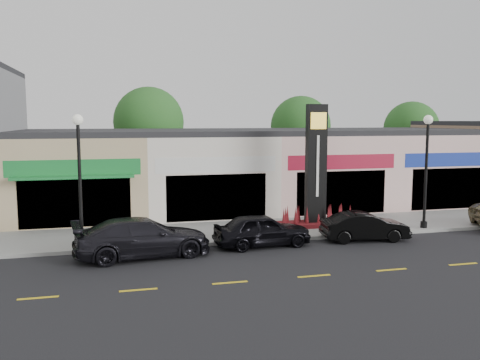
% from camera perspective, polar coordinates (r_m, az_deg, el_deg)
% --- Properties ---
extents(ground, '(120.00, 120.00, 0.00)m').
position_cam_1_polar(ground, '(20.81, 5.14, -8.28)').
color(ground, black).
rests_on(ground, ground).
extents(sidewalk, '(52.00, 4.30, 0.15)m').
position_cam_1_polar(sidewalk, '(24.82, 1.83, -5.60)').
color(sidewalk, gray).
rests_on(sidewalk, ground).
extents(curb, '(52.00, 0.20, 0.15)m').
position_cam_1_polar(curb, '(22.72, 3.39, -6.78)').
color(curb, gray).
rests_on(curb, ground).
extents(shop_beige, '(7.00, 10.85, 4.80)m').
position_cam_1_polar(shop_beige, '(30.63, -17.45, 0.85)').
color(shop_beige, tan).
rests_on(shop_beige, ground).
extents(shop_cream, '(7.00, 10.01, 4.80)m').
position_cam_1_polar(shop_cream, '(31.02, -4.44, 1.22)').
color(shop_cream, beige).
rests_on(shop_cream, ground).
extents(shop_pink_w, '(7.00, 10.01, 4.80)m').
position_cam_1_polar(shop_pink_w, '(32.91, 7.67, 1.50)').
color(shop_pink_w, beige).
rests_on(shop_pink_w, ground).
extents(shop_pink_e, '(7.00, 10.01, 4.80)m').
position_cam_1_polar(shop_pink_e, '(36.09, 18.06, 1.69)').
color(shop_pink_e, beige).
rests_on(shop_pink_e, ground).
extents(tree_rear_west, '(5.20, 5.20, 7.83)m').
position_cam_1_polar(tree_rear_west, '(38.56, -10.19, 6.42)').
color(tree_rear_west, '#382619').
rests_on(tree_rear_west, ground).
extents(tree_rear_mid, '(4.80, 4.80, 7.29)m').
position_cam_1_polar(tree_rear_mid, '(41.16, 6.82, 6.03)').
color(tree_rear_mid, '#382619').
rests_on(tree_rear_mid, ground).
extents(tree_rear_east, '(4.60, 4.60, 6.94)m').
position_cam_1_polar(tree_rear_east, '(45.69, 18.68, 5.47)').
color(tree_rear_east, '#382619').
rests_on(tree_rear_east, ground).
extents(lamp_west_near, '(0.44, 0.44, 5.47)m').
position_cam_1_polar(lamp_west_near, '(21.59, -17.59, 1.36)').
color(lamp_west_near, black).
rests_on(lamp_west_near, sidewalk).
extents(lamp_east_near, '(0.44, 0.44, 5.47)m').
position_cam_1_polar(lamp_east_near, '(26.06, 20.21, 2.14)').
color(lamp_east_near, black).
rests_on(lamp_east_near, sidewalk).
extents(pylon_sign, '(4.20, 1.30, 6.00)m').
position_cam_1_polar(pylon_sign, '(25.29, 8.49, -0.38)').
color(pylon_sign, '#56120E').
rests_on(pylon_sign, sidewalk).
extents(car_dark_sedan, '(2.84, 5.59, 1.55)m').
position_cam_1_polar(car_dark_sedan, '(20.53, -10.87, -6.35)').
color(car_dark_sedan, black).
rests_on(car_dark_sedan, ground).
extents(car_black_sedan, '(1.95, 4.27, 1.42)m').
position_cam_1_polar(car_black_sedan, '(21.84, 2.49, -5.62)').
color(car_black_sedan, black).
rests_on(car_black_sedan, ground).
extents(car_black_conv, '(1.77, 4.00, 1.28)m').
position_cam_1_polar(car_black_conv, '(23.54, 13.84, -5.08)').
color(car_black_conv, black).
rests_on(car_black_conv, ground).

